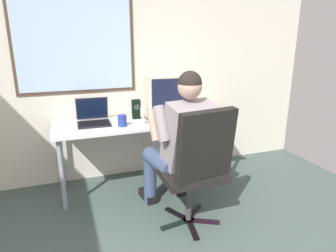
{
  "coord_description": "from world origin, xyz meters",
  "views": [
    {
      "loc": [
        -0.56,
        -0.69,
        1.54
      ],
      "look_at": [
        0.33,
        1.78,
        0.76
      ],
      "focal_mm": 31.97,
      "sensor_mm": 36.0,
      "label": 1
    }
  ],
  "objects_px": {
    "office_chair": "(197,162)",
    "desk": "(146,126)",
    "crt_monitor": "(169,93)",
    "wine_glass": "(144,113)",
    "desk_speaker": "(136,109)",
    "book_stack": "(203,110)",
    "person_seated": "(181,142)",
    "laptop": "(93,117)",
    "coffee_mug": "(122,121)"
  },
  "relations": [
    {
      "from": "crt_monitor",
      "to": "laptop",
      "type": "distance_m",
      "value": 0.81
    },
    {
      "from": "desk_speaker",
      "to": "coffee_mug",
      "type": "bearing_deg",
      "value": -129.74
    },
    {
      "from": "laptop",
      "to": "person_seated",
      "type": "bearing_deg",
      "value": -48.82
    },
    {
      "from": "desk",
      "to": "desk_speaker",
      "type": "bearing_deg",
      "value": 124.33
    },
    {
      "from": "wine_glass",
      "to": "book_stack",
      "type": "distance_m",
      "value": 0.74
    },
    {
      "from": "crt_monitor",
      "to": "wine_glass",
      "type": "xyz_separation_m",
      "value": [
        -0.32,
        -0.17,
        -0.15
      ]
    },
    {
      "from": "desk_speaker",
      "to": "laptop",
      "type": "bearing_deg",
      "value": -176.84
    },
    {
      "from": "laptop",
      "to": "book_stack",
      "type": "relative_size",
      "value": 1.65
    },
    {
      "from": "person_seated",
      "to": "book_stack",
      "type": "distance_m",
      "value": 0.88
    },
    {
      "from": "wine_glass",
      "to": "person_seated",
      "type": "bearing_deg",
      "value": -71.41
    },
    {
      "from": "book_stack",
      "to": "desk",
      "type": "bearing_deg",
      "value": -176.77
    },
    {
      "from": "office_chair",
      "to": "person_seated",
      "type": "distance_m",
      "value": 0.28
    },
    {
      "from": "desk",
      "to": "crt_monitor",
      "type": "bearing_deg",
      "value": 9.24
    },
    {
      "from": "office_chair",
      "to": "laptop",
      "type": "xyz_separation_m",
      "value": [
        -0.68,
        0.99,
        0.18
      ]
    },
    {
      "from": "coffee_mug",
      "to": "crt_monitor",
      "type": "bearing_deg",
      "value": 18.28
    },
    {
      "from": "office_chair",
      "to": "wine_glass",
      "type": "relative_size",
      "value": 6.49
    },
    {
      "from": "coffee_mug",
      "to": "office_chair",
      "type": "bearing_deg",
      "value": -61.34
    },
    {
      "from": "desk",
      "to": "coffee_mug",
      "type": "height_order",
      "value": "coffee_mug"
    },
    {
      "from": "person_seated",
      "to": "coffee_mug",
      "type": "bearing_deg",
      "value": 126.88
    },
    {
      "from": "desk_speaker",
      "to": "office_chair",
      "type": "bearing_deg",
      "value": -77.11
    },
    {
      "from": "book_stack",
      "to": "coffee_mug",
      "type": "bearing_deg",
      "value": -169.65
    },
    {
      "from": "desk_speaker",
      "to": "book_stack",
      "type": "bearing_deg",
      "value": -4.98
    },
    {
      "from": "office_chair",
      "to": "desk",
      "type": "bearing_deg",
      "value": 100.1
    },
    {
      "from": "desk",
      "to": "crt_monitor",
      "type": "distance_m",
      "value": 0.43
    },
    {
      "from": "desk",
      "to": "person_seated",
      "type": "relative_size",
      "value": 1.41
    },
    {
      "from": "desk",
      "to": "crt_monitor",
      "type": "height_order",
      "value": "crt_monitor"
    },
    {
      "from": "desk",
      "to": "desk_speaker",
      "type": "height_order",
      "value": "desk_speaker"
    },
    {
      "from": "book_stack",
      "to": "coffee_mug",
      "type": "distance_m",
      "value": 0.95
    },
    {
      "from": "laptop",
      "to": "coffee_mug",
      "type": "bearing_deg",
      "value": -40.16
    },
    {
      "from": "wine_glass",
      "to": "desk_speaker",
      "type": "bearing_deg",
      "value": 95.11
    },
    {
      "from": "office_chair",
      "to": "book_stack",
      "type": "bearing_deg",
      "value": 62.07
    },
    {
      "from": "desk_speaker",
      "to": "book_stack",
      "type": "distance_m",
      "value": 0.74
    },
    {
      "from": "crt_monitor",
      "to": "book_stack",
      "type": "relative_size",
      "value": 2.42
    },
    {
      "from": "desk",
      "to": "book_stack",
      "type": "bearing_deg",
      "value": 3.23
    },
    {
      "from": "wine_glass",
      "to": "coffee_mug",
      "type": "xyz_separation_m",
      "value": [
        -0.22,
        -0.0,
        -0.06
      ]
    },
    {
      "from": "crt_monitor",
      "to": "wine_glass",
      "type": "height_order",
      "value": "crt_monitor"
    },
    {
      "from": "person_seated",
      "to": "book_stack",
      "type": "height_order",
      "value": "person_seated"
    },
    {
      "from": "wine_glass",
      "to": "desk_speaker",
      "type": "xyz_separation_m",
      "value": [
        -0.02,
        0.23,
        -0.01
      ]
    },
    {
      "from": "book_stack",
      "to": "wine_glass",
      "type": "bearing_deg",
      "value": -166.85
    },
    {
      "from": "person_seated",
      "to": "book_stack",
      "type": "xyz_separation_m",
      "value": [
        0.54,
        0.7,
        0.07
      ]
    },
    {
      "from": "crt_monitor",
      "to": "office_chair",
      "type": "bearing_deg",
      "value": -96.34
    },
    {
      "from": "book_stack",
      "to": "person_seated",
      "type": "bearing_deg",
      "value": -127.9
    },
    {
      "from": "wine_glass",
      "to": "coffee_mug",
      "type": "bearing_deg",
      "value": -179.26
    },
    {
      "from": "laptop",
      "to": "coffee_mug",
      "type": "height_order",
      "value": "laptop"
    },
    {
      "from": "person_seated",
      "to": "book_stack",
      "type": "bearing_deg",
      "value": 52.1
    },
    {
      "from": "person_seated",
      "to": "laptop",
      "type": "bearing_deg",
      "value": 131.18
    },
    {
      "from": "book_stack",
      "to": "crt_monitor",
      "type": "bearing_deg",
      "value": 179.12
    },
    {
      "from": "office_chair",
      "to": "book_stack",
      "type": "distance_m",
      "value": 1.09
    },
    {
      "from": "office_chair",
      "to": "crt_monitor",
      "type": "xyz_separation_m",
      "value": [
        0.11,
        0.96,
        0.38
      ]
    },
    {
      "from": "person_seated",
      "to": "desk",
      "type": "bearing_deg",
      "value": 101.05
    }
  ]
}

